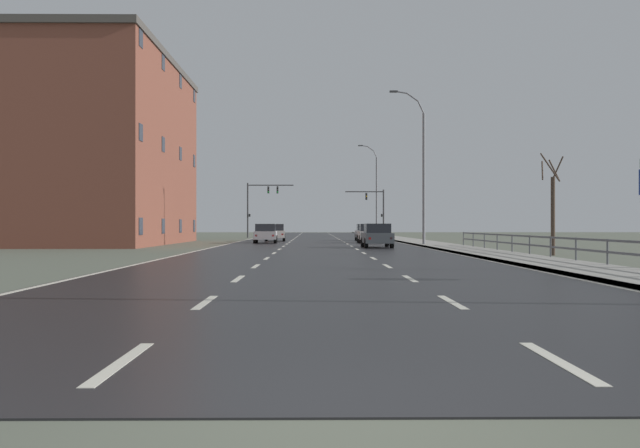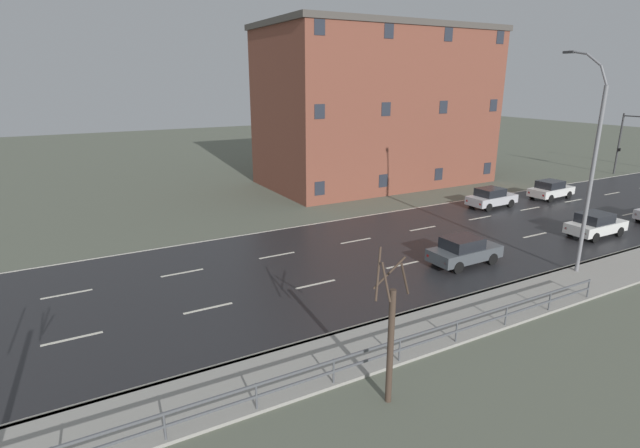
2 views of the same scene
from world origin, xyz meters
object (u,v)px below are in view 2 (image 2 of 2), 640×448
traffic_signal_left (634,134)px  brick_building (377,107)px  car_distant (551,189)px  car_far_right (491,197)px  car_near_right (596,224)px  street_lamp_midground (590,170)px  car_near_left (464,250)px

traffic_signal_left → brick_building: size_ratio=0.30×
car_distant → car_far_right: size_ratio=1.01×
car_near_right → traffic_signal_left: bearing=116.3°
car_distant → street_lamp_midground: bearing=-52.6°
car_near_left → traffic_signal_left: bearing=106.7°
car_far_right → street_lamp_midground: bearing=-31.3°
car_far_right → car_near_left: (8.00, -10.90, 0.00)m
street_lamp_midground → car_far_right: 14.14m
car_distant → brick_building: size_ratio=0.19×
car_distant → car_far_right: (-0.38, -6.66, 0.00)m
car_near_right → street_lamp_midground: bearing=-64.2°
car_near_right → car_far_right: same height
street_lamp_midground → car_far_right: bearing=150.4°
street_lamp_midground → car_near_right: (-3.16, 6.70, -4.63)m
car_near_left → brick_building: bearing=156.7°
car_near_right → brick_building: 22.33m
car_near_left → brick_building: size_ratio=0.19×
traffic_signal_left → car_far_right: size_ratio=1.53×
car_far_right → car_near_left: 13.52m
brick_building → street_lamp_midground: bearing=-10.2°
street_lamp_midground → traffic_signal_left: street_lamp_midground is taller
car_distant → brick_building: bearing=-149.0°
traffic_signal_left → car_far_right: traffic_signal_left is taller
street_lamp_midground → car_distant: street_lamp_midground is taller
car_distant → brick_building: 17.13m
traffic_signal_left → car_near_right: bearing=-64.3°
street_lamp_midground → brick_building: 24.89m
brick_building → car_far_right: bearing=9.7°
car_distant → car_far_right: 6.67m
street_lamp_midground → traffic_signal_left: (-14.04, 29.29, -1.07)m
car_near_right → car_far_right: size_ratio=0.99×
street_lamp_midground → traffic_signal_left: size_ratio=1.75×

